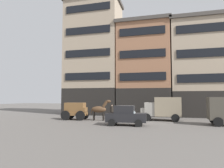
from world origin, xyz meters
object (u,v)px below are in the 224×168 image
at_px(sedan_dark, 126,115).
at_px(fire_hydrant_curbside, 222,116).
at_px(cargo_wagon, 76,110).
at_px(delivery_truck_near, 162,108).
at_px(draft_horse, 100,109).
at_px(pedestrian_officer, 112,111).

distance_m(sedan_dark, fire_hydrant_curbside, 12.31).
height_order(cargo_wagon, delivery_truck_near, delivery_truck_near).
bearing_deg(cargo_wagon, fire_hydrant_curbside, 14.12).
bearing_deg(fire_hydrant_curbside, sedan_dark, -143.82).
bearing_deg(fire_hydrant_curbside, draft_horse, -162.98).
distance_m(draft_horse, delivery_truck_near, 7.06).
distance_m(draft_horse, sedan_dark, 4.77).
bearing_deg(draft_horse, delivery_truck_near, 13.86).
bearing_deg(pedestrian_officer, draft_horse, -109.04).
distance_m(cargo_wagon, pedestrian_officer, 4.43).
height_order(draft_horse, sedan_dark, draft_horse).
relative_size(sedan_dark, pedestrian_officer, 2.11).
distance_m(pedestrian_officer, fire_hydrant_curbside, 12.85).
relative_size(cargo_wagon, draft_horse, 1.27).
relative_size(cargo_wagon, fire_hydrant_curbside, 3.60).
relative_size(delivery_truck_near, pedestrian_officer, 2.42).
height_order(draft_horse, delivery_truck_near, delivery_truck_near).
bearing_deg(delivery_truck_near, pedestrian_officer, 173.84).
height_order(delivery_truck_near, fire_hydrant_curbside, delivery_truck_near).
relative_size(cargo_wagon, delivery_truck_near, 0.69).
distance_m(delivery_truck_near, pedestrian_officer, 6.10).
bearing_deg(sedan_dark, draft_horse, 138.95).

